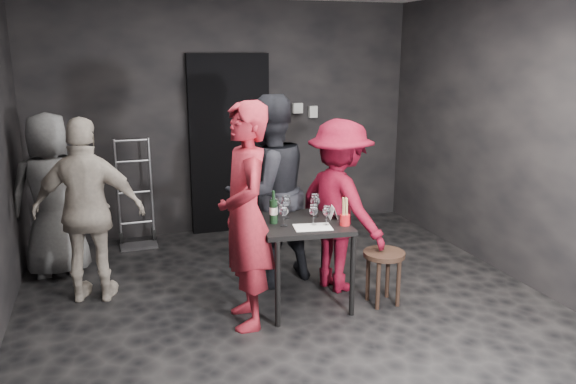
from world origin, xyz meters
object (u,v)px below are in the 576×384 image
object	(u,v)px
hand_truck	(137,226)
server_red	(245,196)
tasting_table	(303,232)
man_maroon	(340,203)
bystander_grey	(53,191)
woman_black	(268,175)
stool	(384,262)
wine_bottle	(274,211)
breadstick_cup	(345,212)
bystander_cream	(88,205)

from	to	relation	value
hand_truck	server_red	distance (m)	2.44
tasting_table	man_maroon	size ratio (longest dim) A/B	0.47
bystander_grey	woman_black	bearing A→B (deg)	156.05
hand_truck	server_red	world-z (taller)	server_red
server_red	woman_black	size ratio (longest dim) A/B	1.02
stool	tasting_table	bearing A→B (deg)	163.44
tasting_table	server_red	xyz separation A→B (m)	(-0.53, -0.17, 0.40)
woman_black	bystander_grey	world-z (taller)	woman_black
tasting_table	server_red	bearing A→B (deg)	-162.61
server_red	tasting_table	bearing A→B (deg)	109.92
man_maroon	bystander_grey	world-z (taller)	bystander_grey
server_red	wine_bottle	distance (m)	0.39
hand_truck	man_maroon	world-z (taller)	man_maroon
tasting_table	bystander_grey	distance (m)	2.46
hand_truck	bystander_grey	size ratio (longest dim) A/B	0.72
wine_bottle	breadstick_cup	bearing A→B (deg)	-23.54
server_red	bystander_cream	bearing A→B (deg)	-123.42
stool	breadstick_cup	bearing A→B (deg)	-178.16
tasting_table	bystander_cream	xyz separation A→B (m)	(-1.69, 0.68, 0.21)
stool	man_maroon	xyz separation A→B (m)	(-0.23, 0.44, 0.43)
bystander_grey	breadstick_cup	world-z (taller)	bystander_grey
wine_bottle	bystander_cream	bearing A→B (deg)	155.57
hand_truck	breadstick_cup	xyz separation A→B (m)	(1.54, -2.22, 0.64)
breadstick_cup	bystander_cream	bearing A→B (deg)	155.80
server_red	bystander_grey	world-z (taller)	server_red
hand_truck	breadstick_cup	world-z (taller)	hand_truck
wine_bottle	breadstick_cup	xyz separation A→B (m)	(0.54, -0.23, 0.01)
woman_black	breadstick_cup	bearing A→B (deg)	98.93
tasting_table	woman_black	world-z (taller)	woman_black
stool	wine_bottle	distance (m)	1.05
tasting_table	bystander_grey	bearing A→B (deg)	145.55
hand_truck	man_maroon	distance (m)	2.51
stool	bystander_grey	xyz separation A→B (m)	(-2.69, 1.59, 0.46)
stool	wine_bottle	bearing A→B (deg)	166.41
hand_truck	wine_bottle	distance (m)	2.32
tasting_table	bystander_grey	xyz separation A→B (m)	(-2.03, 1.39, 0.19)
server_red	woman_black	bearing A→B (deg)	154.21
server_red	stool	bearing A→B (deg)	90.96
tasting_table	wine_bottle	distance (m)	0.32
stool	man_maroon	size ratio (longest dim) A/B	0.29
man_maroon	bystander_grey	bearing A→B (deg)	44.65
tasting_table	wine_bottle	world-z (taller)	wine_bottle
stool	woman_black	distance (m)	1.29
woman_black	man_maroon	size ratio (longest dim) A/B	1.28
bystander_cream	bystander_grey	size ratio (longest dim) A/B	1.03
tasting_table	man_maroon	distance (m)	0.52
woman_black	bystander_grey	size ratio (longest dim) A/B	1.23
man_maroon	wine_bottle	size ratio (longest dim) A/B	5.85
bystander_grey	tasting_table	bearing A→B (deg)	145.04
tasting_table	stool	distance (m)	0.75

